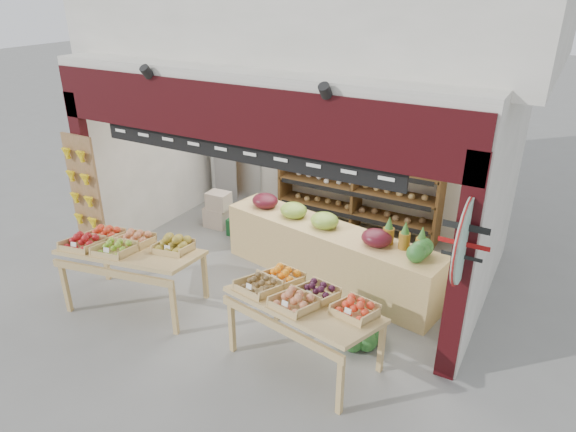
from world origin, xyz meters
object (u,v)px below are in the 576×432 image
Objects in this scene: display_table_right at (302,298)px; back_shelving at (358,167)px; display_table_left at (126,247)px; refrigerator at (236,162)px; mid_counter at (328,252)px; watermelon_pile at (359,328)px; cardboard_stack at (230,216)px.

back_shelving is at bearing 102.70° from display_table_right.
refrigerator is at bearing 101.28° from display_table_left.
mid_counter is 5.18× the size of watermelon_pile.
cardboard_stack is at bearing 162.25° from mid_counter.
display_table_left reaches higher than display_table_right.
refrigerator is 1.77× the size of cardboard_stack.
display_table_right reaches higher than cardboard_stack.
cardboard_stack is 1.47× the size of watermelon_pile.
mid_counter reaches higher than display_table_right.
refrigerator is 0.92× the size of display_table_left.
back_shelving is at bearing 113.40° from watermelon_pile.
cardboard_stack is at bearing 138.36° from display_table_right.
mid_counter is 1.84× the size of display_table_left.
cardboard_stack is 0.28× the size of mid_counter.
refrigerator is at bearing 133.61° from display_table_right.
display_table_right is (2.57, 0.13, -0.03)m from display_table_left.
refrigerator is 2.59× the size of watermelon_pile.
back_shelving is 0.85× the size of mid_counter.
display_table_left is 2.82× the size of watermelon_pile.
back_shelving reaches higher than display_table_right.
display_table_right is at bearing -77.30° from back_shelving.
back_shelving is 2.99× the size of cardboard_stack.
back_shelving reaches higher than display_table_left.
back_shelving is 3.33m from watermelon_pile.
mid_counter is 1.93× the size of display_table_right.
watermelon_pile is (0.47, 0.62, -0.64)m from display_table_right.
cardboard_stack is at bearing -52.27° from refrigerator.
refrigerator is at bearing 143.01° from watermelon_pile.
back_shelving is 2.41m from cardboard_stack.
mid_counter is at bearing 130.86° from watermelon_pile.
display_table_right is 2.69× the size of watermelon_pile.
display_table_left is at bearing -166.14° from watermelon_pile.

